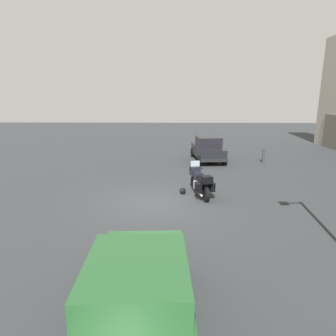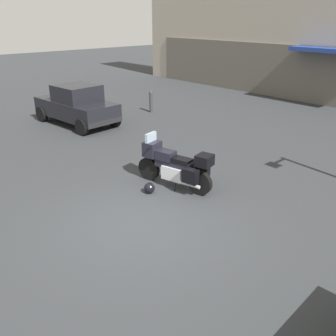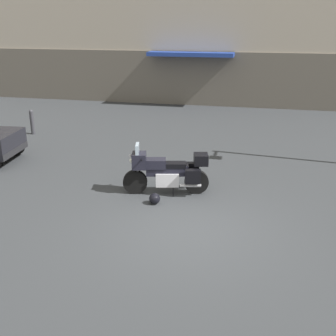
# 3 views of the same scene
# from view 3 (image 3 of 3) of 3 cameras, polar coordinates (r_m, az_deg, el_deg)

# --- Properties ---
(ground_plane) EXTENTS (80.00, 80.00, 0.00)m
(ground_plane) POSITION_cam_3_polar(r_m,az_deg,el_deg) (9.24, 2.76, -8.29)
(ground_plane) COLOR #2D3033
(building_facade_rear) EXTENTS (32.36, 3.40, 9.21)m
(building_facade_rear) POSITION_cam_3_polar(r_m,az_deg,el_deg) (23.16, 9.92, 20.05)
(building_facade_rear) COLOR #A89E8E
(building_facade_rear) RESTS_ON ground
(motorcycle) EXTENTS (2.23, 1.01, 1.36)m
(motorcycle) POSITION_cam_3_polar(r_m,az_deg,el_deg) (10.77, -0.06, -0.45)
(motorcycle) COLOR black
(motorcycle) RESTS_ON ground
(helmet) EXTENTS (0.28, 0.28, 0.28)m
(helmet) POSITION_cam_3_polar(r_m,az_deg,el_deg) (10.33, -1.86, -4.25)
(helmet) COLOR black
(helmet) RESTS_ON ground
(bollard_curbside) EXTENTS (0.16, 0.16, 1.00)m
(bollard_curbside) POSITION_cam_3_polar(r_m,az_deg,el_deg) (17.46, -18.28, 6.16)
(bollard_curbside) COLOR #333338
(bollard_curbside) RESTS_ON ground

